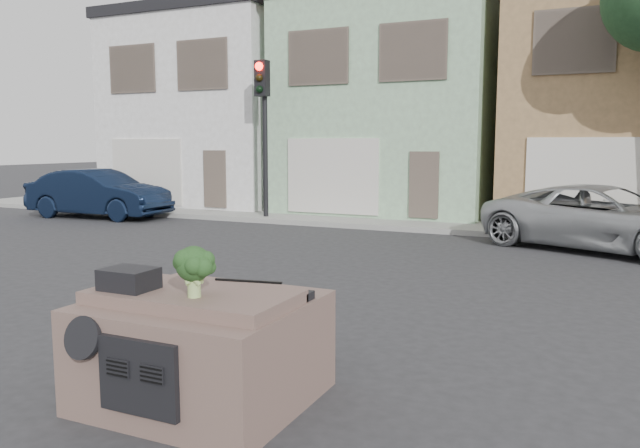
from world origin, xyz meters
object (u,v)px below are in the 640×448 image
Objects in this scene: silver_pickup at (603,251)px; broccoli at (194,271)px; navy_sedan at (100,218)px; traffic_signal at (264,141)px.

broccoli is at bearing -173.79° from silver_pickup.
navy_sedan is 15.52m from silver_pickup.
traffic_signal is at bearing 117.40° from broccoli.
silver_pickup is at bearing 73.73° from broccoli.
traffic_signal is at bearing 103.85° from silver_pickup.
broccoli is (-3.31, -11.33, 1.36)m from silver_pickup.
navy_sedan is 0.90× the size of silver_pickup.
traffic_signal is at bearing -78.61° from navy_sedan.
broccoli is (12.21, -11.37, 1.36)m from navy_sedan.
navy_sedan is at bearing 137.06° from broccoli.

